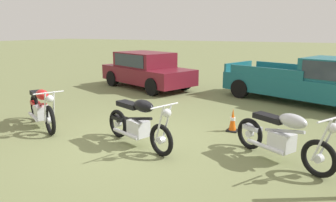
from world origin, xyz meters
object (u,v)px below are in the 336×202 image
Objects in this scene: car_burgundy at (146,68)px; pickup_truck_teal at (313,81)px; motorcycle_black at (138,123)px; traffic_cone at (233,121)px; motorcycle_red at (41,108)px; motorcycle_silver at (282,136)px.

car_burgundy is 6.16m from pickup_truck_teal.
traffic_cone is (1.44, 1.79, -0.24)m from motorcycle_black.
motorcycle_black reaches higher than traffic_cone.
motorcycle_black is 0.36× the size of pickup_truck_teal.
pickup_truck_teal is at bearing 72.36° from motorcycle_red.
car_burgundy is at bearing 122.75° from motorcycle_red.
traffic_cone is at bearing -91.96° from pickup_truck_teal.
traffic_cone is (4.64, -3.92, -0.55)m from car_burgundy.
motorcycle_black is at bearing 27.64° from motorcycle_red.
car_burgundy is (-0.47, 5.70, 0.31)m from motorcycle_red.
car_burgundy is (-5.87, 5.23, 0.32)m from motorcycle_silver.
motorcycle_red is 1.03× the size of motorcycle_silver.
motorcycle_silver is at bearing 30.85° from motorcycle_black.
car_burgundy is at bearing 139.82° from motorcycle_black.
motorcycle_black and motorcycle_silver have the same top height.
motorcycle_red is 0.43× the size of car_burgundy.
car_burgundy is at bearing 168.66° from motorcycle_silver.
motorcycle_silver is at bearing 32.95° from motorcycle_red.
pickup_truck_teal is at bearing 68.21° from traffic_cone.
motorcycle_black is 0.44× the size of car_burgundy.
car_burgundy is at bearing -161.44° from pickup_truck_teal.
motorcycle_black is 3.59× the size of traffic_cone.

